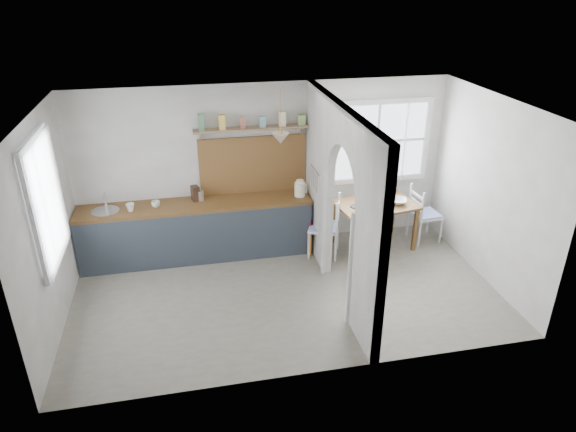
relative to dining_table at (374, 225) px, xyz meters
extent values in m
cube|color=gray|center=(-1.65, -1.04, -0.38)|extent=(5.80, 3.20, 0.01)
cube|color=silver|center=(-1.65, -1.04, 2.22)|extent=(5.80, 3.20, 0.01)
cube|color=silver|center=(-1.65, 0.56, 0.92)|extent=(5.80, 0.01, 2.60)
cube|color=silver|center=(-1.65, -2.64, 0.92)|extent=(5.80, 0.01, 2.60)
cube|color=silver|center=(-4.55, -1.04, 0.92)|extent=(0.01, 3.20, 2.60)
cube|color=silver|center=(1.25, -1.04, 0.92)|extent=(0.01, 3.20, 2.60)
cube|color=silver|center=(-0.95, -2.24, 0.92)|extent=(0.12, 0.80, 2.60)
cube|color=silver|center=(-0.95, -0.04, 0.92)|extent=(0.12, 1.20, 2.60)
cube|color=silver|center=(-0.95, -1.24, 1.70)|extent=(0.12, 1.20, 1.05)
cube|color=brown|center=(-2.78, 0.26, 0.50)|extent=(3.50, 0.60, 0.05)
cube|color=#3C444D|center=(-2.78, -0.03, 0.05)|extent=(3.50, 0.03, 0.85)
cube|color=#412A1C|center=(-2.78, 0.31, 0.05)|extent=(3.46, 0.45, 0.85)
cylinder|color=silver|center=(-4.08, 0.26, 0.51)|extent=(0.40, 0.40, 0.02)
cube|color=brown|center=(-1.85, 0.53, 0.97)|extent=(1.65, 0.03, 0.90)
cube|color=#8C694F|center=(-1.85, 0.45, 1.57)|extent=(1.75, 0.20, 0.03)
cube|color=#3C6644|center=(-2.60, 0.45, 1.68)|extent=(0.09, 0.09, 0.18)
cube|color=gold|center=(-2.30, 0.45, 1.68)|extent=(0.09, 0.09, 0.18)
cube|color=#96523E|center=(-2.00, 0.45, 1.68)|extent=(0.09, 0.09, 0.18)
cube|color=#628E97|center=(-1.70, 0.45, 1.68)|extent=(0.09, 0.09, 0.18)
cube|color=beige|center=(-1.40, 0.45, 1.68)|extent=(0.09, 0.09, 0.18)
cube|color=#85AE55|center=(-1.11, 0.45, 1.68)|extent=(0.09, 0.09, 0.18)
cone|color=beige|center=(-1.50, 0.11, 1.50)|extent=(0.26, 0.26, 0.16)
cylinder|color=silver|center=(-1.04, -0.14, 1.07)|extent=(0.02, 0.50, 0.02)
imported|color=white|center=(-3.71, 0.18, 0.58)|extent=(0.13, 0.13, 0.11)
imported|color=white|center=(-3.35, 0.25, 0.57)|extent=(0.16, 0.16, 0.10)
cube|color=#412A1C|center=(-2.76, 0.38, 0.63)|extent=(0.14, 0.17, 0.23)
cylinder|color=gray|center=(-2.69, 0.35, 0.60)|extent=(0.13, 0.13, 0.16)
cube|color=#B51757|center=(-1.07, -0.06, -0.10)|extent=(0.02, 0.03, 0.58)
cube|color=orange|center=(-1.07, -0.10, -0.13)|extent=(0.02, 0.03, 0.52)
imported|color=silver|center=(0.33, -0.06, 0.42)|extent=(0.38, 0.38, 0.07)
imported|color=#508557|center=(-0.10, -0.15, 0.43)|extent=(0.12, 0.12, 0.10)
cylinder|color=black|center=(-0.35, -0.05, 0.39)|extent=(0.17, 0.17, 0.01)
imported|color=#412F48|center=(0.09, 0.14, 0.48)|extent=(0.22, 0.22, 0.21)
camera|label=1|loc=(-2.84, -6.91, 3.68)|focal=32.00mm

